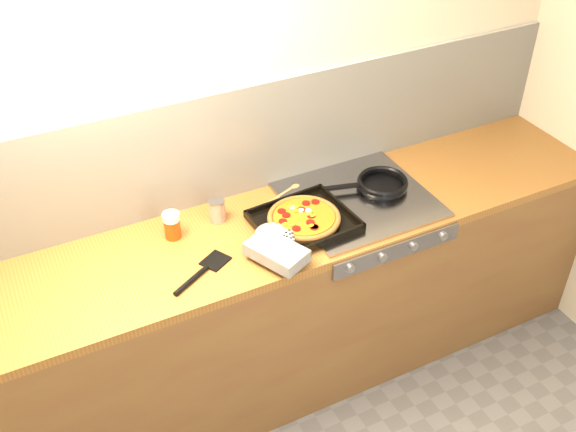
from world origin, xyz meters
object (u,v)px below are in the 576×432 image
pizza_on_tray (295,227)px  tomato_can (217,211)px  frying_pan (381,184)px  juice_glass (172,225)px

pizza_on_tray → tomato_can: tomato_can is taller
frying_pan → juice_glass: size_ratio=3.41×
juice_glass → frying_pan: bearing=-6.1°
frying_pan → tomato_can: bearing=170.3°
pizza_on_tray → juice_glass: bearing=154.6°
tomato_can → juice_glass: size_ratio=0.84×
pizza_on_tray → juice_glass: size_ratio=4.44×
frying_pan → tomato_can: (-0.72, 0.12, 0.01)m
juice_glass → pizza_on_tray: bearing=-25.4°
frying_pan → juice_glass: bearing=173.9°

